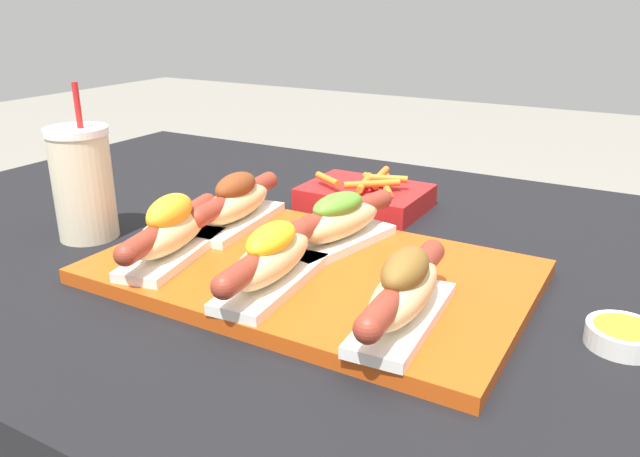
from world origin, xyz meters
TOP-DOWN VIEW (x-y plane):
  - serving_tray at (0.03, -0.11)m, footprint 0.50×0.32m
  - hot_dog_0 at (-0.13, -0.17)m, footprint 0.09×0.21m
  - hot_dog_1 at (0.02, -0.18)m, footprint 0.07×0.21m
  - hot_dog_2 at (0.17, -0.18)m, footprint 0.07×0.21m
  - hot_dog_3 at (-0.13, -0.04)m, footprint 0.08×0.21m
  - hot_dog_4 at (0.02, -0.04)m, footprint 0.09×0.21m
  - sauce_bowl at (0.37, -0.09)m, footprint 0.07×0.07m
  - drink_cup at (-0.32, -0.14)m, footprint 0.08×0.08m
  - fries_basket at (-0.04, 0.17)m, footprint 0.19×0.14m

SIDE VIEW (x-z plane):
  - serving_tray at x=0.03m, z-range 0.75..0.77m
  - sauce_bowl at x=0.37m, z-range 0.75..0.77m
  - fries_basket at x=-0.04m, z-range 0.74..0.80m
  - hot_dog_4 at x=0.02m, z-range 0.77..0.84m
  - hot_dog_1 at x=0.02m, z-range 0.77..0.84m
  - hot_dog_3 at x=-0.13m, z-range 0.77..0.84m
  - hot_dog_2 at x=0.17m, z-range 0.77..0.84m
  - hot_dog_0 at x=-0.13m, z-range 0.77..0.85m
  - drink_cup at x=-0.32m, z-range 0.72..0.94m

